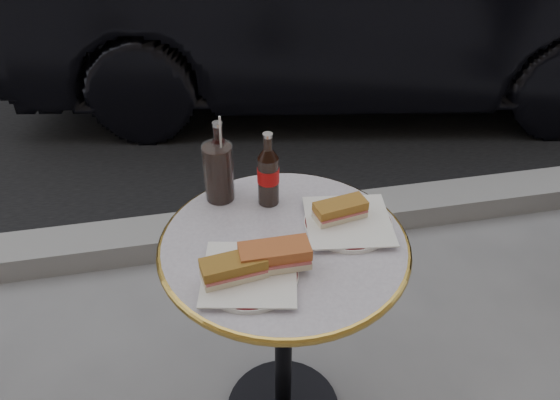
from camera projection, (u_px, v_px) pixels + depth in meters
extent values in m
cube|color=gray|center=(243.00, 228.00, 2.45)|extent=(40.00, 0.20, 0.12)
cylinder|color=silver|center=(250.00, 276.00, 1.23)|extent=(0.29, 0.29, 0.01)
cylinder|color=white|center=(348.00, 223.00, 1.38)|extent=(0.28, 0.28, 0.01)
cube|color=olive|center=(234.00, 269.00, 1.20)|extent=(0.15, 0.09, 0.05)
cube|color=#B65B2E|center=(275.00, 257.00, 1.23)|extent=(0.16, 0.07, 0.06)
cube|color=#9F6A28|center=(340.00, 211.00, 1.38)|extent=(0.14, 0.09, 0.05)
cylinder|color=black|center=(219.00, 172.00, 1.43)|extent=(0.11, 0.11, 0.16)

